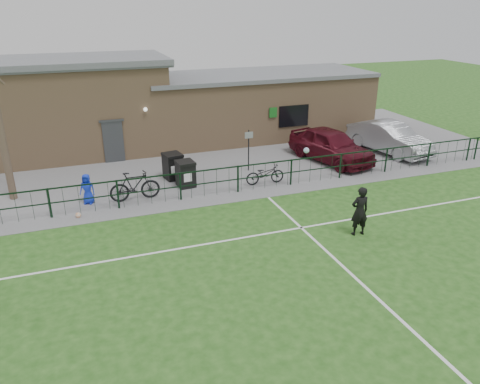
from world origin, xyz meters
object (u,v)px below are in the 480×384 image
object	(u,v)px
bicycle_d	(135,186)
sign_post	(249,150)
car_maroon	(331,145)
ball_ground	(78,215)
bare_tree	(0,128)
spectator_child	(87,189)
wheelie_bin_left	(173,167)
car_silver	(389,138)
bicycle_e	(265,174)
wheelie_bin_right	(186,175)

from	to	relation	value
bicycle_d	sign_post	bearing A→B (deg)	-73.43
sign_post	car_maroon	size ratio (longest dim) A/B	0.41
bicycle_d	ball_ground	world-z (taller)	bicycle_d
bare_tree	bicycle_d	size ratio (longest dim) A/B	2.94
spectator_child	bare_tree	bearing A→B (deg)	174.78
sign_post	car_maroon	distance (m)	4.44
wheelie_bin_left	spectator_child	distance (m)	4.19
ball_ground	spectator_child	bearing A→B (deg)	69.88
bare_tree	wheelie_bin_left	xyz separation A→B (m)	(6.75, 0.06, -2.43)
car_silver	ball_ground	xyz separation A→B (m)	(-16.11, -2.93, -0.72)
ball_ground	car_maroon	bearing A→B (deg)	12.16
wheelie_bin_left	bicycle_d	bearing A→B (deg)	-146.35
wheelie_bin_left	bicycle_e	world-z (taller)	wheelie_bin_left
car_maroon	ball_ground	bearing A→B (deg)	178.42
bare_tree	bicycle_e	bearing A→B (deg)	-10.85
car_silver	bicycle_d	bearing A→B (deg)	176.85
wheelie_bin_left	bicycle_e	xyz separation A→B (m)	(3.71, -2.07, -0.09)
bare_tree	ball_ground	size ratio (longest dim) A/B	28.48
bicycle_d	spectator_child	xyz separation A→B (m)	(-1.84, 0.30, 0.01)
car_maroon	sign_post	bearing A→B (deg)	165.31
bare_tree	car_maroon	xyz separation A→B (m)	(14.85, -0.16, -2.14)
sign_post	spectator_child	world-z (taller)	sign_post
bicycle_e	sign_post	bearing A→B (deg)	4.02
bicycle_d	ball_ground	distance (m)	2.54
spectator_child	ball_ground	xyz separation A→B (m)	(-0.46, -1.25, -0.54)
bicycle_e	car_maroon	bearing A→B (deg)	-64.68
bicycle_e	bicycle_d	bearing A→B (deg)	91.28
car_silver	ball_ground	bearing A→B (deg)	178.98
ball_ground	bicycle_e	bearing A→B (deg)	5.88
wheelie_bin_left	ball_ground	xyz separation A→B (m)	(-4.31, -2.89, -0.47)
bare_tree	wheelie_bin_right	world-z (taller)	bare_tree
wheelie_bin_left	ball_ground	bearing A→B (deg)	-156.61
bare_tree	spectator_child	distance (m)	4.06
spectator_child	ball_ground	size ratio (longest dim) A/B	5.90
car_maroon	spectator_child	xyz separation A→B (m)	(-11.94, -1.42, -0.21)
sign_post	car_silver	size ratio (longest dim) A/B	0.41
bicycle_e	wheelie_bin_right	bearing A→B (deg)	77.11
wheelie_bin_right	car_maroon	distance (m)	7.84
car_silver	spectator_child	bearing A→B (deg)	174.80
car_maroon	wheelie_bin_right	bearing A→B (deg)	172.96
bicycle_e	ball_ground	xyz separation A→B (m)	(-8.01, -0.83, -0.38)
wheelie_bin_right	car_maroon	size ratio (longest dim) A/B	0.22
spectator_child	bicycle_e	bearing A→B (deg)	20.13
bicycle_d	ball_ground	xyz separation A→B (m)	(-2.30, -0.95, -0.53)
bicycle_d	ball_ground	size ratio (longest dim) A/B	9.69
bicycle_d	spectator_child	size ratio (longest dim) A/B	1.64
bare_tree	wheelie_bin_left	distance (m)	7.17
bare_tree	wheelie_bin_right	distance (m)	7.55
wheelie_bin_right	bicycle_d	world-z (taller)	bicycle_d
bare_tree	wheelie_bin_right	bearing A→B (deg)	-8.63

